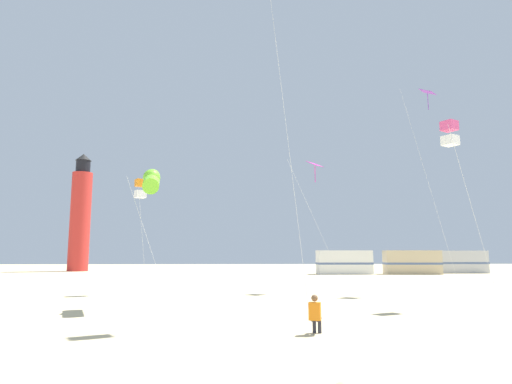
% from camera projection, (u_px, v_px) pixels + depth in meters
% --- Properties ---
extents(kite_flyer_standing, '(0.46, 0.56, 1.16)m').
position_uv_depth(kite_flyer_standing, '(315.00, 313.00, 13.09)').
color(kite_flyer_standing, orange).
rests_on(kite_flyer_standing, ground).
extents(kite_box_orange, '(0.99, 0.99, 6.92)m').
position_uv_depth(kite_box_orange, '(141.00, 189.00, 27.05)').
color(kite_box_orange, silver).
rests_on(kite_box_orange, ground).
extents(kite_box_rainbow, '(2.14, 1.79, 8.45)m').
position_uv_depth(kite_box_rainbow, '(450.00, 134.00, 20.32)').
color(kite_box_rainbow, silver).
rests_on(kite_box_rainbow, ground).
extents(kite_diamond_violet, '(2.59, 2.59, 12.95)m').
position_uv_depth(kite_diamond_violet, '(428.00, 101.00, 28.28)').
color(kite_diamond_violet, silver).
rests_on(kite_diamond_violet, ground).
extents(kite_diamond_magenta, '(3.47, 2.61, 8.37)m').
position_uv_depth(kite_diamond_magenta, '(315.00, 169.00, 28.58)').
color(kite_diamond_magenta, silver).
rests_on(kite_diamond_magenta, ground).
extents(kite_tube_lime, '(1.97, 2.58, 6.33)m').
position_uv_depth(kite_tube_lime, '(152.00, 180.00, 19.67)').
color(kite_tube_lime, silver).
rests_on(kite_tube_lime, ground).
extents(lighthouse_distant, '(2.80, 2.80, 16.80)m').
position_uv_depth(lighthouse_distant, '(80.00, 215.00, 62.80)').
color(lighthouse_distant, red).
rests_on(lighthouse_distant, ground).
extents(rv_van_white, '(6.49, 2.48, 2.80)m').
position_uv_depth(rv_van_white, '(344.00, 262.00, 52.60)').
color(rv_van_white, white).
rests_on(rv_van_white, ground).
extents(rv_van_tan, '(6.62, 2.89, 2.80)m').
position_uv_depth(rv_van_tan, '(412.00, 262.00, 52.48)').
color(rv_van_tan, '#C6B28C').
rests_on(rv_van_tan, ground).
extents(rv_van_silver, '(6.49, 2.48, 2.80)m').
position_uv_depth(rv_van_silver, '(459.00, 262.00, 55.69)').
color(rv_van_silver, '#B7BABF').
rests_on(rv_van_silver, ground).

